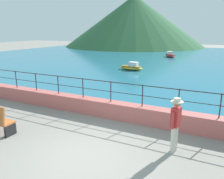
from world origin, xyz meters
TOP-DOWN VIEW (x-y plane):
  - ground_plane at (0.00, 0.00)m, footprint 120.00×120.00m
  - promenade_wall at (0.00, 3.20)m, footprint 20.00×0.56m
  - railing at (-0.00, 3.20)m, footprint 18.44×0.04m
  - lake_water at (0.00, 25.84)m, footprint 64.00×44.32m
  - hill_main at (-16.00, 45.99)m, footprint 31.97×31.97m
  - person_walking at (2.36, 1.46)m, footprint 0.38×0.56m
  - boat_3 at (-4.19, 14.58)m, footprint 2.38×1.13m
  - boat_4 at (-3.24, 26.91)m, footprint 2.09×2.39m

SIDE VIEW (x-z plane):
  - ground_plane at x=0.00m, z-range 0.00..0.00m
  - lake_water at x=0.00m, z-range 0.00..0.06m
  - boat_3 at x=-4.19m, z-range -0.05..0.71m
  - boat_4 at x=-3.24m, z-range -0.05..0.71m
  - promenade_wall at x=0.00m, z-range 0.00..0.70m
  - person_walking at x=2.36m, z-range 0.10..1.85m
  - railing at x=0.00m, z-range 0.86..1.76m
  - hill_main at x=-16.00m, z-range 0.00..11.44m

